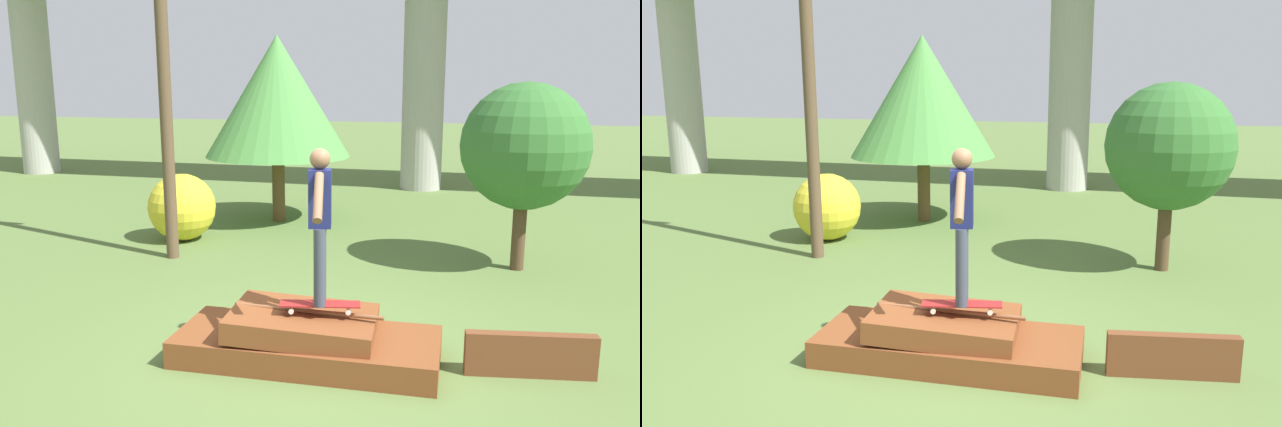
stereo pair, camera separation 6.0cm
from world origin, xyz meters
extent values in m
plane|color=#567038|center=(0.00, 0.00, 0.00)|extent=(80.00, 80.00, 0.00)
cube|color=brown|center=(0.00, 0.00, 0.14)|extent=(2.75, 1.20, 0.28)
cube|color=brown|center=(-0.04, 0.00, 0.40)|extent=(1.58, 1.14, 0.30)
cylinder|color=brown|center=(0.00, 0.00, 0.53)|extent=(1.59, 0.04, 0.04)
cube|color=brown|center=(2.21, 0.20, 0.22)|extent=(1.27, 0.33, 0.44)
cube|color=maroon|center=(0.14, -0.03, 0.64)|extent=(0.84, 0.37, 0.01)
cylinder|color=silver|center=(0.41, 0.11, 0.58)|extent=(0.06, 0.04, 0.05)
cylinder|color=silver|center=(0.44, -0.06, 0.58)|extent=(0.06, 0.04, 0.05)
cylinder|color=silver|center=(-0.15, -0.01, 0.58)|extent=(0.06, 0.04, 0.05)
cylinder|color=silver|center=(-0.12, -0.18, 0.58)|extent=(0.06, 0.04, 0.05)
cylinder|color=#383D4C|center=(0.13, 0.05, 1.04)|extent=(0.12, 0.12, 0.79)
cylinder|color=#383D4C|center=(0.16, -0.12, 1.04)|extent=(0.12, 0.12, 0.79)
cube|color=#191E51|center=(0.14, -0.03, 1.72)|extent=(0.26, 0.25, 0.57)
sphere|color=brown|center=(0.14, -0.03, 2.11)|extent=(0.20, 0.20, 0.20)
cylinder|color=brown|center=(0.08, 0.28, 1.79)|extent=(0.19, 0.49, 0.42)
cylinder|color=brown|center=(0.21, -0.35, 1.79)|extent=(0.19, 0.49, 0.42)
cylinder|color=#A8A59E|center=(-12.10, 11.13, 3.05)|extent=(1.10, 1.10, 6.10)
cylinder|color=#A8A59E|center=(0.00, 11.13, 3.05)|extent=(1.10, 1.10, 6.10)
cylinder|color=brown|center=(-3.23, 3.16, 3.23)|extent=(0.20, 0.20, 6.45)
cylinder|color=brown|center=(-2.43, 6.28, 0.68)|extent=(0.26, 0.26, 1.36)
cone|color=#4C8E42|center=(-2.43, 6.28, 2.56)|extent=(2.95, 2.95, 2.41)
cylinder|color=#4C3823|center=(2.24, 3.93, 0.55)|extent=(0.21, 0.21, 1.10)
sphere|color=#336B2D|center=(2.24, 3.93, 1.90)|extent=(1.90, 1.90, 1.90)
sphere|color=gold|center=(-3.61, 4.28, 0.61)|extent=(1.22, 1.22, 1.22)
camera|label=1|loc=(1.69, -5.81, 2.83)|focal=35.00mm
camera|label=2|loc=(1.75, -5.80, 2.83)|focal=35.00mm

